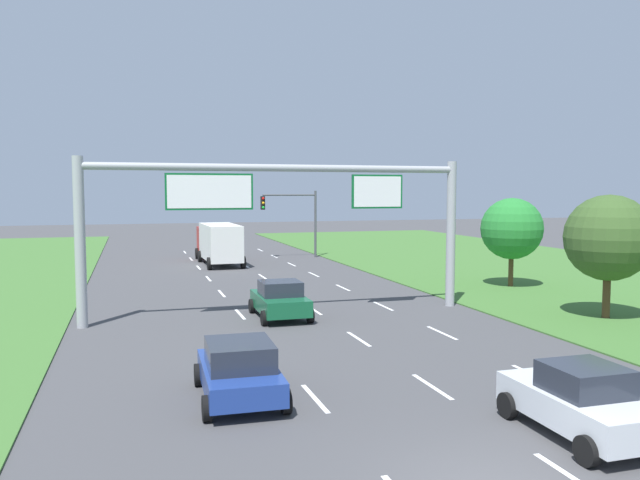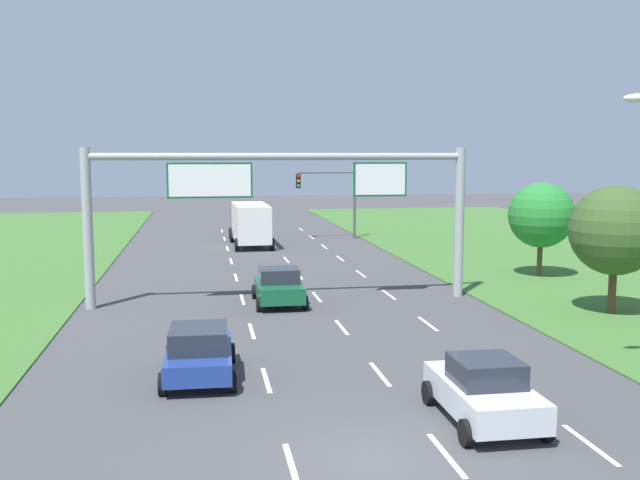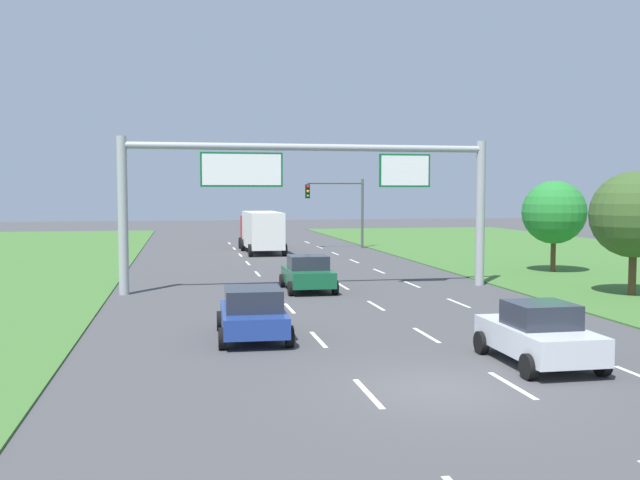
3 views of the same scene
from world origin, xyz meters
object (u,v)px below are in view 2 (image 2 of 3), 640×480
object	(u,v)px
car_lead_silver	(484,391)
box_truck	(250,222)
roadside_tree_mid	(615,231)
car_mid_lane	(279,286)
roadside_tree_far	(541,215)
sign_gantry	(281,195)
car_near_red	(199,352)
traffic_light_mast	(331,190)

from	to	relation	value
car_lead_silver	box_truck	distance (m)	36.39
roadside_tree_mid	car_mid_lane	bearing A→B (deg)	162.00
car_lead_silver	roadside_tree_far	xyz separation A→B (m)	(11.30, 19.59, 2.60)
sign_gantry	roadside_tree_mid	distance (m)	14.30
car_near_red	sign_gantry	size ratio (longest dim) A/B	0.23
car_near_red	car_mid_lane	size ratio (longest dim) A/B	1.02
car_lead_silver	car_near_red	bearing A→B (deg)	146.59
car_lead_silver	car_mid_lane	bearing A→B (deg)	103.73
car_mid_lane	roadside_tree_far	size ratio (longest dim) A/B	0.77
sign_gantry	car_near_red	bearing A→B (deg)	-109.20
roadside_tree_mid	roadside_tree_far	bearing A→B (deg)	81.90
sign_gantry	traffic_light_mast	bearing A→B (deg)	74.32
car_mid_lane	box_truck	bearing A→B (deg)	89.93
box_truck	roadside_tree_mid	distance (m)	29.03
car_lead_silver	sign_gantry	size ratio (longest dim) A/B	0.23
traffic_light_mast	roadside_tree_mid	bearing A→B (deg)	-76.38
car_lead_silver	box_truck	size ratio (longest dim) A/B	0.45
car_mid_lane	roadside_tree_mid	distance (m)	14.53
sign_gantry	roadside_tree_far	size ratio (longest dim) A/B	3.32
car_lead_silver	sign_gantry	xyz separation A→B (m)	(-3.38, 15.35, 4.09)
traffic_light_mast	roadside_tree_mid	distance (m)	29.02
car_lead_silver	car_mid_lane	size ratio (longest dim) A/B	0.99
car_near_red	car_mid_lane	bearing A→B (deg)	72.79
roadside_tree_far	car_mid_lane	bearing A→B (deg)	-162.61
traffic_light_mast	roadside_tree_mid	world-z (taller)	traffic_light_mast
traffic_light_mast	car_near_red	bearing A→B (deg)	-106.79
car_near_red	traffic_light_mast	distance (m)	35.64
car_mid_lane	box_truck	xyz separation A→B (m)	(0.18, 21.28, 0.88)
roadside_tree_far	sign_gantry	bearing A→B (deg)	-163.90
car_mid_lane	roadside_tree_far	bearing A→B (deg)	17.80
traffic_light_mast	sign_gantry	bearing A→B (deg)	-105.68
roadside_tree_mid	car_near_red	bearing A→B (deg)	-161.26
car_lead_silver	roadside_tree_far	bearing A→B (deg)	60.36
car_near_red	traffic_light_mast	xyz separation A→B (m)	(10.26, 34.00, 3.05)
car_near_red	box_truck	bearing A→B (deg)	85.13
roadside_tree_mid	roadside_tree_far	distance (m)	9.15
sign_gantry	traffic_light_mast	size ratio (longest dim) A/B	3.08
car_mid_lane	traffic_light_mast	world-z (taller)	traffic_light_mast
car_lead_silver	car_mid_lane	distance (m)	15.35
car_near_red	box_truck	world-z (taller)	box_truck
box_truck	roadside_tree_far	world-z (taller)	roadside_tree_far
car_near_red	sign_gantry	distance (m)	11.97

